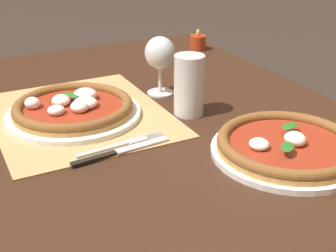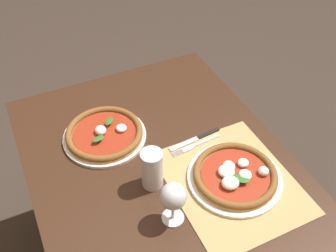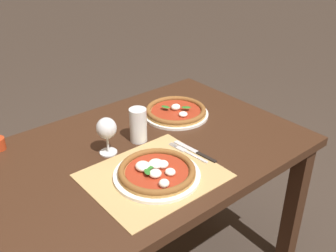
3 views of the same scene
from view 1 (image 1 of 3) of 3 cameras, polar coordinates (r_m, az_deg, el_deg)
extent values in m
cube|color=#382114|center=(1.13, -0.77, 0.54)|extent=(1.32, 0.88, 0.04)
cube|color=#382114|center=(1.93, 1.45, -0.75)|extent=(0.07, 0.07, 0.70)
cube|color=tan|center=(1.14, -10.77, 1.33)|extent=(0.47, 0.39, 0.00)
cylinder|color=white|center=(1.13, -11.42, 1.45)|extent=(0.32, 0.32, 0.01)
cylinder|color=tan|center=(1.12, -11.46, 1.96)|extent=(0.28, 0.28, 0.01)
torus|color=brown|center=(1.12, -11.51, 2.42)|extent=(0.28, 0.28, 0.02)
cylinder|color=maroon|center=(1.12, -11.49, 2.27)|extent=(0.23, 0.23, 0.00)
ellipsoid|color=white|center=(1.11, -10.05, 2.78)|extent=(0.06, 0.06, 0.03)
ellipsoid|color=white|center=(1.09, -10.74, 2.34)|extent=(0.04, 0.04, 0.03)
ellipsoid|color=white|center=(1.13, -16.22, 2.69)|extent=(0.04, 0.04, 0.03)
ellipsoid|color=white|center=(1.15, -10.09, 3.80)|extent=(0.05, 0.06, 0.03)
ellipsoid|color=white|center=(1.08, -13.48, 1.87)|extent=(0.04, 0.04, 0.02)
ellipsoid|color=white|center=(1.13, -12.93, 3.04)|extent=(0.05, 0.04, 0.03)
ellipsoid|color=#286B23|center=(1.14, -11.01, 3.77)|extent=(0.05, 0.05, 0.00)
ellipsoid|color=#286B23|center=(1.15, -12.16, 3.82)|extent=(0.04, 0.05, 0.00)
cylinder|color=white|center=(0.97, 14.29, -3.06)|extent=(0.31, 0.31, 0.01)
cylinder|color=tan|center=(0.97, 14.36, -2.49)|extent=(0.28, 0.28, 0.01)
torus|color=brown|center=(0.96, 14.42, -1.97)|extent=(0.28, 0.28, 0.02)
cylinder|color=maroon|center=(0.96, 14.40, -2.14)|extent=(0.23, 0.23, 0.00)
ellipsoid|color=white|center=(0.96, 15.23, -1.52)|extent=(0.05, 0.04, 0.03)
ellipsoid|color=white|center=(0.93, 11.05, -2.19)|extent=(0.04, 0.04, 0.02)
ellipsoid|color=#286B23|center=(0.91, 14.37, -2.45)|extent=(0.05, 0.05, 0.00)
ellipsoid|color=#286B23|center=(1.00, 14.64, 0.02)|extent=(0.04, 0.05, 0.00)
cylinder|color=silver|center=(1.25, -0.95, 4.07)|extent=(0.07, 0.07, 0.00)
cylinder|color=silver|center=(1.24, -0.96, 5.58)|extent=(0.01, 0.01, 0.06)
ellipsoid|color=silver|center=(1.22, -0.98, 8.91)|extent=(0.08, 0.08, 0.08)
ellipsoid|color=#AD5B14|center=(1.22, -0.98, 8.45)|extent=(0.07, 0.07, 0.05)
cylinder|color=silver|center=(1.10, 2.58, 4.98)|extent=(0.07, 0.07, 0.15)
cylinder|color=black|center=(1.11, 2.57, 4.28)|extent=(0.07, 0.07, 0.12)
cylinder|color=silver|center=(1.09, 2.64, 7.54)|extent=(0.07, 0.07, 0.02)
cube|color=#B7B7BC|center=(0.96, -8.02, -2.89)|extent=(0.02, 0.12, 0.00)
cube|color=#B7B7BC|center=(0.99, -3.81, -1.75)|extent=(0.03, 0.05, 0.00)
cylinder|color=#B7B7BC|center=(1.00, -1.43, -1.37)|extent=(0.01, 0.04, 0.00)
cylinder|color=#B7B7BC|center=(1.01, -1.60, -1.24)|extent=(0.01, 0.04, 0.00)
cylinder|color=#B7B7BC|center=(1.01, -1.78, -1.11)|extent=(0.01, 0.04, 0.00)
cylinder|color=#B7B7BC|center=(1.01, -1.95, -0.98)|extent=(0.01, 0.04, 0.00)
cube|color=black|center=(0.93, -9.01, -3.98)|extent=(0.02, 0.10, 0.01)
cube|color=#B7B7BC|center=(0.97, -3.20, -2.36)|extent=(0.03, 0.12, 0.00)
cylinder|color=#B23819|center=(1.66, 3.65, 10.12)|extent=(0.06, 0.06, 0.05)
cylinder|color=silver|center=(1.66, 3.64, 9.87)|extent=(0.04, 0.04, 0.03)
ellipsoid|color=#F9C64C|center=(1.65, 3.68, 11.30)|extent=(0.01, 0.01, 0.02)
camera|label=2|loc=(1.94, -1.07, 42.75)|focal=42.00mm
camera|label=3|loc=(1.87, -55.27, 27.99)|focal=42.00mm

